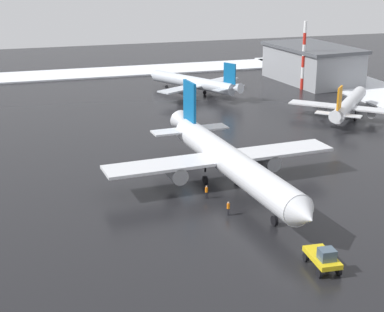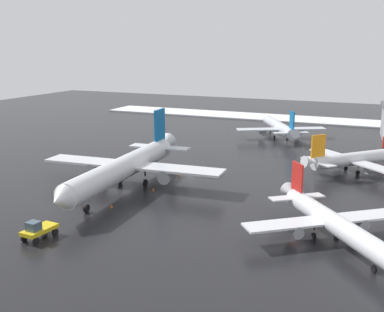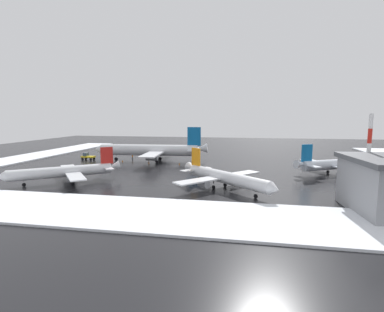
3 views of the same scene
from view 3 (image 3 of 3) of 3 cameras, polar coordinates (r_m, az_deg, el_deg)
name	(u,v)px [view 3 (image 3 of 3)]	position (r m, az deg, el deg)	size (l,w,h in m)	color
ground_plane	(209,164)	(94.61, 3.19, -1.58)	(240.00, 240.00, 0.00)	black
snow_bank_far	(166,214)	(46.73, -4.96, -11.02)	(152.00, 16.00, 0.37)	white
snow_bank_left	(22,158)	(122.67, -29.60, -0.37)	(14.00, 116.00, 0.37)	white
airplane_parked_portside	(152,150)	(100.93, -7.70, 1.13)	(38.91, 32.29, 11.55)	silver
airplane_distant_tail	(338,164)	(86.70, 26.10, -1.39)	(25.07, 21.42, 8.18)	silver
airplane_foreground_jet	(65,172)	(74.10, -23.07, -2.75)	(21.60, 19.55, 7.71)	silver
airplane_far_rear	(225,177)	(62.10, 6.24, -4.05)	(21.21, 20.17, 7.83)	silver
pushback_tug	(88,156)	(109.50, -19.27, -0.06)	(4.74, 2.59, 2.50)	gold
ground_crew_by_nose_gear	(149,157)	(105.78, -8.29, -0.14)	(0.36, 0.36, 1.71)	black
ground_crew_near_tug	(132,157)	(106.98, -11.28, -0.12)	(0.36, 0.36, 1.71)	black
antenna_mast	(368,158)	(61.38, 30.53, -0.30)	(0.70, 0.70, 15.54)	red
traffic_cone_near_nose	(149,163)	(96.73, -8.22, -1.28)	(0.36, 0.36, 0.55)	orange
traffic_cone_mid_line	(179,164)	(93.96, -2.44, -1.47)	(0.36, 0.36, 0.55)	orange
traffic_cone_wingtip_side	(122,161)	(101.89, -13.10, -0.95)	(0.36, 0.36, 0.55)	orange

